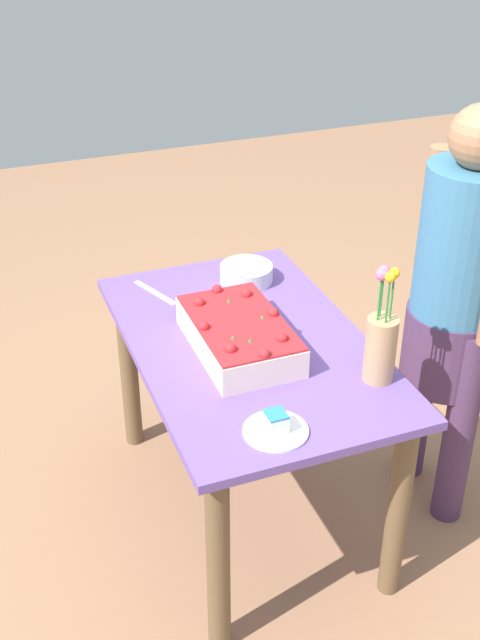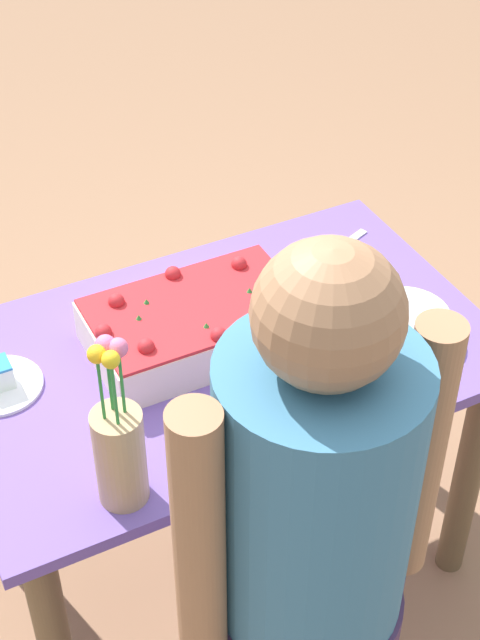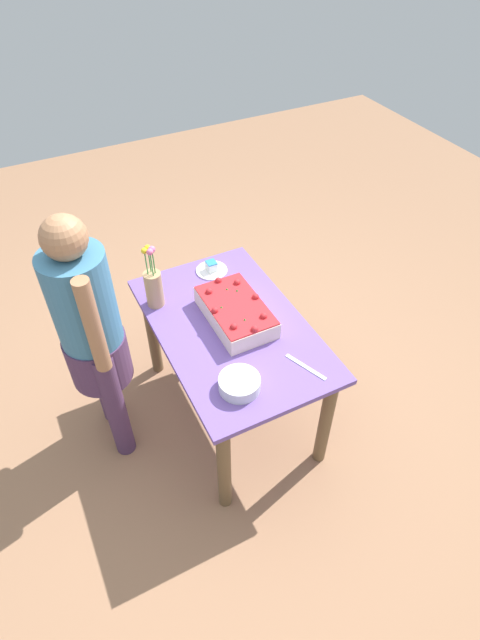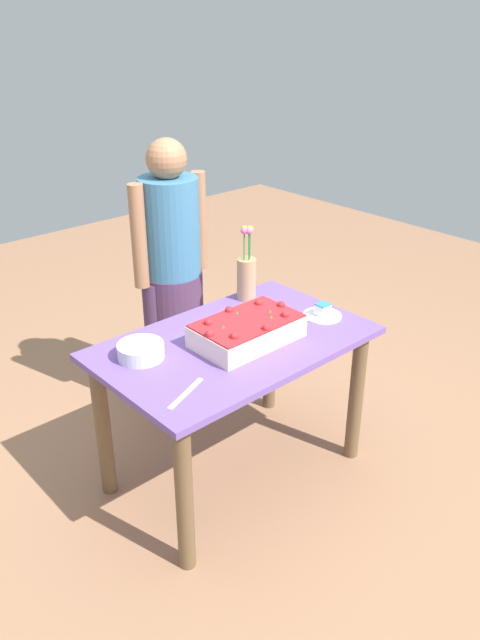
{
  "view_description": "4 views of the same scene",
  "coord_description": "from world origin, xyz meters",
  "px_view_note": "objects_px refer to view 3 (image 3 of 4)",
  "views": [
    {
      "loc": [
        -2.06,
        0.82,
        2.14
      ],
      "look_at": [
        0.06,
        0.01,
        0.78
      ],
      "focal_mm": 45.0,
      "sensor_mm": 36.0,
      "label": 1
    },
    {
      "loc": [
        -0.69,
        -1.46,
        2.17
      ],
      "look_at": [
        0.02,
        -0.06,
        0.85
      ],
      "focal_mm": 55.0,
      "sensor_mm": 36.0,
      "label": 2
    },
    {
      "loc": [
        1.69,
        -0.8,
        2.56
      ],
      "look_at": [
        0.01,
        0.05,
        0.76
      ],
      "focal_mm": 28.0,
      "sensor_mm": 36.0,
      "label": 3
    },
    {
      "loc": [
        1.6,
        1.8,
        2.03
      ],
      "look_at": [
        -0.08,
        -0.05,
        0.78
      ],
      "focal_mm": 35.0,
      "sensor_mm": 36.0,
      "label": 4
    }
  ],
  "objects_px": {
    "flower_vase": "(154,286)",
    "person_standing": "(91,330)",
    "sheet_cake": "(236,311)",
    "cake_knife": "(306,367)",
    "fruit_bowl": "(239,384)",
    "serving_plate_with_slice": "(212,269)"
  },
  "relations": [
    {
      "from": "flower_vase",
      "to": "person_standing",
      "type": "relative_size",
      "value": 0.25
    },
    {
      "from": "sheet_cake",
      "to": "cake_knife",
      "type": "distance_m",
      "value": 0.48
    },
    {
      "from": "person_standing",
      "to": "flower_vase",
      "type": "bearing_deg",
      "value": 24.31
    },
    {
      "from": "fruit_bowl",
      "to": "sheet_cake",
      "type": "bearing_deg",
      "value": 155.76
    },
    {
      "from": "cake_knife",
      "to": "fruit_bowl",
      "type": "height_order",
      "value": "fruit_bowl"
    },
    {
      "from": "cake_knife",
      "to": "fruit_bowl",
      "type": "relative_size",
      "value": 1.2
    },
    {
      "from": "cake_knife",
      "to": "serving_plate_with_slice",
      "type": "bearing_deg",
      "value": -15.52
    },
    {
      "from": "fruit_bowl",
      "to": "person_standing",
      "type": "bearing_deg",
      "value": -136.48
    },
    {
      "from": "sheet_cake",
      "to": "flower_vase",
      "type": "xyz_separation_m",
      "value": [
        -0.3,
        -0.33,
        0.07
      ]
    },
    {
      "from": "serving_plate_with_slice",
      "to": "cake_knife",
      "type": "bearing_deg",
      "value": 6.15
    },
    {
      "from": "sheet_cake",
      "to": "cake_knife",
      "type": "xyz_separation_m",
      "value": [
        0.45,
        0.15,
        -0.05
      ]
    },
    {
      "from": "serving_plate_with_slice",
      "to": "sheet_cake",
      "type": "bearing_deg",
      "value": -7.43
    },
    {
      "from": "flower_vase",
      "to": "person_standing",
      "type": "height_order",
      "value": "person_standing"
    },
    {
      "from": "sheet_cake",
      "to": "serving_plate_with_slice",
      "type": "distance_m",
      "value": 0.44
    },
    {
      "from": "sheet_cake",
      "to": "flower_vase",
      "type": "distance_m",
      "value": 0.46
    },
    {
      "from": "sheet_cake",
      "to": "person_standing",
      "type": "bearing_deg",
      "value": -100.4
    },
    {
      "from": "flower_vase",
      "to": "fruit_bowl",
      "type": "xyz_separation_m",
      "value": [
        0.73,
        0.14,
        -0.09
      ]
    },
    {
      "from": "sheet_cake",
      "to": "fruit_bowl",
      "type": "bearing_deg",
      "value": -24.24
    },
    {
      "from": "fruit_bowl",
      "to": "person_standing",
      "type": "height_order",
      "value": "person_standing"
    },
    {
      "from": "serving_plate_with_slice",
      "to": "person_standing",
      "type": "bearing_deg",
      "value": -68.8
    },
    {
      "from": "sheet_cake",
      "to": "serving_plate_with_slice",
      "type": "xyz_separation_m",
      "value": [
        -0.43,
        0.06,
        -0.04
      ]
    },
    {
      "from": "flower_vase",
      "to": "person_standing",
      "type": "distance_m",
      "value": 0.42
    }
  ]
}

